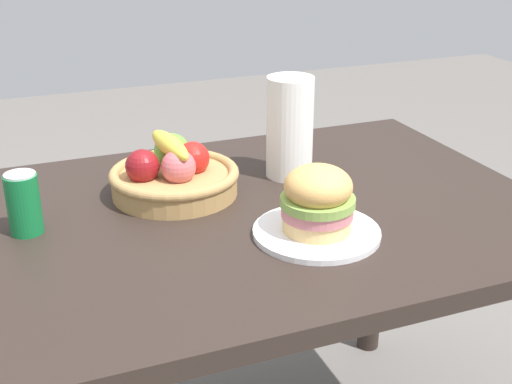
{
  "coord_description": "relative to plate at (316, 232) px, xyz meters",
  "views": [
    {
      "loc": [
        -0.42,
        -1.25,
        1.36
      ],
      "look_at": [
        0.06,
        -0.05,
        0.81
      ],
      "focal_mm": 48.1,
      "sensor_mm": 36.0,
      "label": 1
    }
  ],
  "objects": [
    {
      "name": "sandwich",
      "position": [
        0.0,
        -0.0,
        0.07
      ],
      "size": [
        0.15,
        0.15,
        0.13
      ],
      "color": "#E5BC75",
      "rests_on": "plate"
    },
    {
      "name": "plate",
      "position": [
        0.0,
        0.0,
        0.0
      ],
      "size": [
        0.25,
        0.25,
        0.01
      ],
      "primitive_type": "cylinder",
      "color": "white",
      "rests_on": "dining_table"
    },
    {
      "name": "fruit_basket",
      "position": [
        -0.21,
        0.31,
        0.04
      ],
      "size": [
        0.29,
        0.29,
        0.14
      ],
      "color": "tan",
      "rests_on": "dining_table"
    },
    {
      "name": "paper_towel_roll",
      "position": [
        0.08,
        0.31,
        0.11
      ],
      "size": [
        0.11,
        0.11,
        0.24
      ],
      "primitive_type": "cylinder",
      "color": "white",
      "rests_on": "dining_table"
    },
    {
      "name": "dining_table",
      "position": [
        -0.14,
        0.16,
        -0.11
      ],
      "size": [
        1.4,
        0.9,
        0.75
      ],
      "color": "#2D231E",
      "rests_on": "ground_plane"
    },
    {
      "name": "soda_can",
      "position": [
        -0.53,
        0.22,
        0.06
      ],
      "size": [
        0.07,
        0.07,
        0.13
      ],
      "color": "#147238",
      "rests_on": "dining_table"
    }
  ]
}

